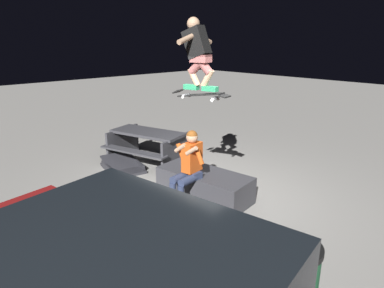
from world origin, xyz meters
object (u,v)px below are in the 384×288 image
ledge_box_main (204,185)px  skateboard (200,95)px  person_sitting_on_ledge (188,165)px  kicker_ramp (123,167)px  picnic_table_back (148,142)px  trash_bin (290,280)px  skater_airborne (198,51)px

ledge_box_main → skateboard: 1.66m
person_sitting_on_ledge → kicker_ramp: size_ratio=1.15×
picnic_table_back → kicker_ramp: bearing=88.1°
ledge_box_main → kicker_ramp: ledge_box_main is taller
picnic_table_back → trash_bin: 4.99m
ledge_box_main → kicker_ramp: 2.23m
ledge_box_main → kicker_ramp: size_ratio=1.51×
picnic_table_back → person_sitting_on_ledge: bearing=160.7°
trash_bin → person_sitting_on_ledge: bearing=-19.6°
person_sitting_on_ledge → ledge_box_main: bearing=-86.1°
person_sitting_on_ledge → trash_bin: 2.67m
person_sitting_on_ledge → kicker_ramp: bearing=-2.0°
ledge_box_main → skater_airborne: bearing=90.7°
skater_airborne → picnic_table_back: skater_airborne is taller
ledge_box_main → picnic_table_back: picnic_table_back is taller
person_sitting_on_ledge → skater_airborne: size_ratio=1.18×
trash_bin → skater_airborne: bearing=-24.1°
ledge_box_main → person_sitting_on_ledge: person_sitting_on_ledge is taller
skateboard → trash_bin: size_ratio=1.27×
skateboard → picnic_table_back: size_ratio=0.52×
kicker_ramp → picnic_table_back: 0.82m
person_sitting_on_ledge → trash_bin: person_sitting_on_ledge is taller
skateboard → trash_bin: bearing=155.2°
skater_airborne → kicker_ramp: bearing=4.2°
skater_airborne → trash_bin: bearing=155.9°
skater_airborne → picnic_table_back: 3.06m
ledge_box_main → skateboard: size_ratio=1.66×
kicker_ramp → skater_airborne: bearing=-175.8°
kicker_ramp → ledge_box_main: bearing=-171.2°
skateboard → trash_bin: 3.10m
skateboard → trash_bin: skateboard is taller
skateboard → kicker_ramp: size_ratio=0.91×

